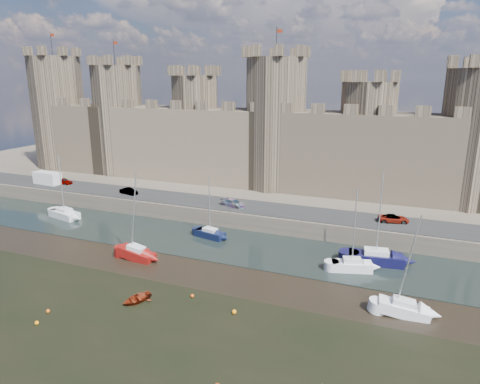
{
  "coord_description": "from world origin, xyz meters",
  "views": [
    {
      "loc": [
        24.88,
        -26.18,
        22.26
      ],
      "look_at": [
        5.64,
        22.0,
        8.26
      ],
      "focal_mm": 32.0,
      "sensor_mm": 36.0,
      "label": 1
    }
  ],
  "objects_px": {
    "van": "(47,178)",
    "sailboat_0": "(65,214)",
    "car_0": "(63,181)",
    "car_3": "(394,219)",
    "car_2": "(233,203)",
    "sailboat_2": "(352,265)",
    "sailboat_4": "(137,253)",
    "car_1": "(129,191)",
    "sailboat_5": "(404,308)",
    "sailboat_1": "(210,233)",
    "sailboat_3": "(376,257)"
  },
  "relations": [
    {
      "from": "van",
      "to": "sailboat_0",
      "type": "distance_m",
      "value": 15.41
    },
    {
      "from": "car_0",
      "to": "car_3",
      "type": "distance_m",
      "value": 59.4
    },
    {
      "from": "car_2",
      "to": "sailboat_2",
      "type": "bearing_deg",
      "value": -103.54
    },
    {
      "from": "sailboat_0",
      "to": "sailboat_2",
      "type": "height_order",
      "value": "sailboat_0"
    },
    {
      "from": "sailboat_4",
      "to": "car_0",
      "type": "bearing_deg",
      "value": 151.13
    },
    {
      "from": "car_2",
      "to": "car_0",
      "type": "bearing_deg",
      "value": 103.56
    },
    {
      "from": "car_1",
      "to": "car_3",
      "type": "xyz_separation_m",
      "value": [
        43.39,
        1.44,
        0.0
      ]
    },
    {
      "from": "van",
      "to": "sailboat_2",
      "type": "height_order",
      "value": "sailboat_2"
    },
    {
      "from": "car_1",
      "to": "car_2",
      "type": "distance_m",
      "value": 19.66
    },
    {
      "from": "sailboat_2",
      "to": "sailboat_4",
      "type": "relative_size",
      "value": 0.9
    },
    {
      "from": "car_1",
      "to": "van",
      "type": "bearing_deg",
      "value": 100.71
    },
    {
      "from": "sailboat_0",
      "to": "sailboat_5",
      "type": "xyz_separation_m",
      "value": [
        51.97,
        -10.76,
        -0.06
      ]
    },
    {
      "from": "car_2",
      "to": "car_3",
      "type": "xyz_separation_m",
      "value": [
        23.72,
        1.38,
        -0.02
      ]
    },
    {
      "from": "car_3",
      "to": "sailboat_0",
      "type": "relative_size",
      "value": 0.4
    },
    {
      "from": "sailboat_1",
      "to": "van",
      "type": "bearing_deg",
      "value": -179.3
    },
    {
      "from": "car_1",
      "to": "sailboat_0",
      "type": "relative_size",
      "value": 0.34
    },
    {
      "from": "sailboat_1",
      "to": "car_2",
      "type": "bearing_deg",
      "value": 99.72
    },
    {
      "from": "car_1",
      "to": "van",
      "type": "relative_size",
      "value": 0.65
    },
    {
      "from": "car_3",
      "to": "car_0",
      "type": "bearing_deg",
      "value": 75.82
    },
    {
      "from": "van",
      "to": "car_3",
      "type": "bearing_deg",
      "value": 5.29
    },
    {
      "from": "car_1",
      "to": "sailboat_1",
      "type": "height_order",
      "value": "sailboat_1"
    },
    {
      "from": "sailboat_0",
      "to": "sailboat_3",
      "type": "distance_m",
      "value": 48.49
    },
    {
      "from": "van",
      "to": "sailboat_3",
      "type": "height_order",
      "value": "sailboat_3"
    },
    {
      "from": "car_1",
      "to": "van",
      "type": "xyz_separation_m",
      "value": [
        -18.76,
        0.45,
        0.6
      ]
    },
    {
      "from": "sailboat_2",
      "to": "car_3",
      "type": "bearing_deg",
      "value": 56.39
    },
    {
      "from": "sailboat_1",
      "to": "sailboat_2",
      "type": "xyz_separation_m",
      "value": [
        20.23,
        -3.54,
        0.07
      ]
    },
    {
      "from": "car_1",
      "to": "car_2",
      "type": "height_order",
      "value": "car_2"
    },
    {
      "from": "car_1",
      "to": "sailboat_1",
      "type": "xyz_separation_m",
      "value": [
        19.26,
        -7.65,
        -2.35
      ]
    },
    {
      "from": "sailboat_1",
      "to": "sailboat_4",
      "type": "distance_m",
      "value": 11.43
    },
    {
      "from": "sailboat_1",
      "to": "sailboat_4",
      "type": "relative_size",
      "value": 0.8
    },
    {
      "from": "sailboat_1",
      "to": "sailboat_2",
      "type": "bearing_deg",
      "value": 2.81
    },
    {
      "from": "car_0",
      "to": "sailboat_3",
      "type": "height_order",
      "value": "sailboat_3"
    },
    {
      "from": "sailboat_2",
      "to": "sailboat_4",
      "type": "xyz_separation_m",
      "value": [
        -25.67,
        -6.52,
        -0.0
      ]
    },
    {
      "from": "car_3",
      "to": "sailboat_2",
      "type": "xyz_separation_m",
      "value": [
        -3.9,
        -12.63,
        -2.27
      ]
    },
    {
      "from": "car_3",
      "to": "car_2",
      "type": "bearing_deg",
      "value": 79.3
    },
    {
      "from": "car_3",
      "to": "van",
      "type": "bearing_deg",
      "value": 76.88
    },
    {
      "from": "sailboat_4",
      "to": "car_1",
      "type": "bearing_deg",
      "value": 132.02
    },
    {
      "from": "car_0",
      "to": "car_2",
      "type": "relative_size",
      "value": 0.87
    },
    {
      "from": "car_1",
      "to": "sailboat_4",
      "type": "bearing_deg",
      "value": -129.94
    },
    {
      "from": "sailboat_1",
      "to": "car_3",
      "type": "bearing_deg",
      "value": 33.37
    },
    {
      "from": "car_3",
      "to": "van",
      "type": "xyz_separation_m",
      "value": [
        -62.14,
        -0.99,
        0.6
      ]
    },
    {
      "from": "sailboat_4",
      "to": "sailboat_5",
      "type": "xyz_separation_m",
      "value": [
        31.63,
        -1.51,
        -0.07
      ]
    },
    {
      "from": "car_0",
      "to": "sailboat_5",
      "type": "relative_size",
      "value": 0.35
    },
    {
      "from": "sailboat_2",
      "to": "van",
      "type": "bearing_deg",
      "value": 152.23
    },
    {
      "from": "sailboat_3",
      "to": "sailboat_5",
      "type": "distance_m",
      "value": 11.77
    },
    {
      "from": "car_0",
      "to": "sailboat_0",
      "type": "relative_size",
      "value": 0.35
    },
    {
      "from": "car_2",
      "to": "sailboat_5",
      "type": "relative_size",
      "value": 0.4
    },
    {
      "from": "car_1",
      "to": "car_3",
      "type": "distance_m",
      "value": 43.41
    },
    {
      "from": "car_3",
      "to": "car_1",
      "type": "bearing_deg",
      "value": 77.87
    },
    {
      "from": "car_0",
      "to": "sailboat_2",
      "type": "xyz_separation_m",
      "value": [
        55.5,
        -12.78,
        -2.31
      ]
    }
  ]
}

